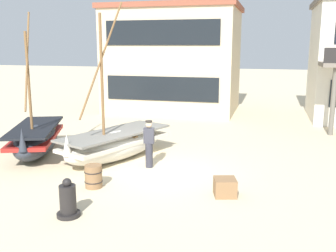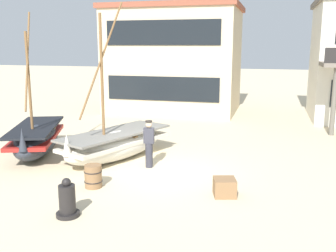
% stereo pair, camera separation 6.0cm
% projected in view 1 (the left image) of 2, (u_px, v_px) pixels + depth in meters
% --- Properties ---
extents(ground_plane, '(120.00, 120.00, 0.00)m').
position_uv_depth(ground_plane, '(160.00, 172.00, 13.24)').
color(ground_plane, beige).
extents(fishing_boat_near_left, '(2.94, 4.49, 5.45)m').
position_uv_depth(fishing_boat_near_left, '(36.00, 139.00, 15.19)').
color(fishing_boat_near_left, '#2D333D').
rests_on(fishing_boat_near_left, ground).
extents(fishing_boat_centre_large, '(3.27, 4.90, 5.76)m').
position_uv_depth(fishing_boat_centre_large, '(115.00, 144.00, 14.61)').
color(fishing_boat_centre_large, silver).
rests_on(fishing_boat_centre_large, ground).
extents(fisherman_by_hull, '(0.39, 0.27, 1.68)m').
position_uv_depth(fisherman_by_hull, '(149.00, 144.00, 13.59)').
color(fisherman_by_hull, '#33333D').
rests_on(fisherman_by_hull, ground).
extents(capstan_winch, '(0.59, 0.59, 1.01)m').
position_uv_depth(capstan_winch, '(68.00, 201.00, 9.74)').
color(capstan_winch, black).
rests_on(capstan_winch, ground).
extents(wooden_barrel, '(0.56, 0.56, 0.70)m').
position_uv_depth(wooden_barrel, '(93.00, 176.00, 11.75)').
color(wooden_barrel, olive).
rests_on(wooden_barrel, ground).
extents(cargo_crate, '(0.76, 0.76, 0.51)m').
position_uv_depth(cargo_crate, '(225.00, 187.00, 11.11)').
color(cargo_crate, olive).
rests_on(cargo_crate, ground).
extents(harbor_building_main, '(8.32, 6.11, 6.67)m').
position_uv_depth(harbor_building_main, '(174.00, 59.00, 25.10)').
color(harbor_building_main, beige).
rests_on(harbor_building_main, ground).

